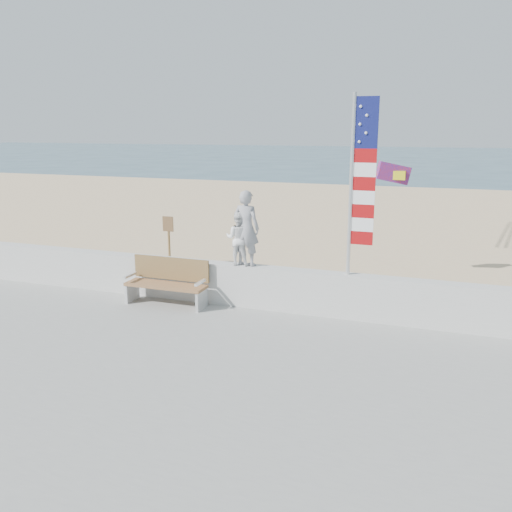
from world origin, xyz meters
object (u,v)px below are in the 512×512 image
object	(u,v)px
adult	(246,228)
flag	(358,178)
bench	(168,281)
child	(239,238)

from	to	relation	value
adult	flag	bearing A→B (deg)	-174.86
flag	adult	bearing A→B (deg)	179.99
flag	bench	bearing A→B (deg)	-173.44
adult	bench	distance (m)	2.09
child	flag	xyz separation A→B (m)	(2.47, -0.00, 1.34)
adult	bench	world-z (taller)	adult
flag	child	bearing A→B (deg)	179.99
adult	bench	bearing A→B (deg)	20.48
child	flag	bearing A→B (deg)	175.26
adult	child	distance (m)	0.29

